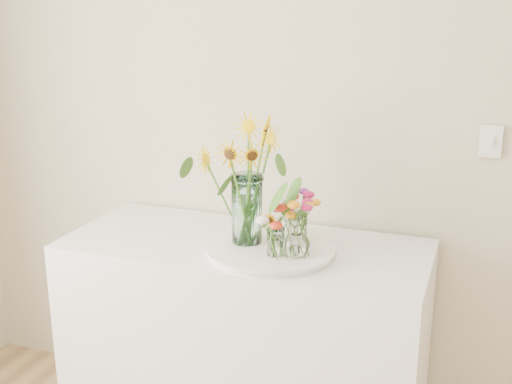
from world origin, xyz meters
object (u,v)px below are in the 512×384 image
tray (270,251)px  mason_jar (247,209)px  counter (245,347)px  small_vase_a (276,242)px  small_vase_c (298,228)px  small_vase_b (296,237)px

tray → mason_jar: size_ratio=1.72×
counter → tray: (0.13, -0.07, 0.46)m
mason_jar → small_vase_a: (0.14, -0.09, -0.08)m
mason_jar → small_vase_c: bearing=20.2°
small_vase_b → tray: bearing=156.6°
counter → small_vase_b: bearing=-26.3°
small_vase_b → small_vase_c: bearing=104.0°
tray → small_vase_c: size_ratio=3.79×
small_vase_b → small_vase_c: small_vase_b is taller
small_vase_b → mason_jar: bearing=163.4°
tray → small_vase_b: bearing=-23.4°
tray → small_vase_c: 0.13m
small_vase_c → tray: bearing=-135.7°
tray → mason_jar: mason_jar is taller
small_vase_a → small_vase_b: size_ratio=0.72×
mason_jar → small_vase_c: mason_jar is taller
counter → small_vase_a: size_ratio=13.31×
tray → small_vase_b: 0.15m
small_vase_a → counter: bearing=140.4°
counter → mason_jar: size_ratio=5.29×
small_vase_a → tray: bearing=121.9°
small_vase_b → small_vase_c: (-0.03, 0.13, -0.01)m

